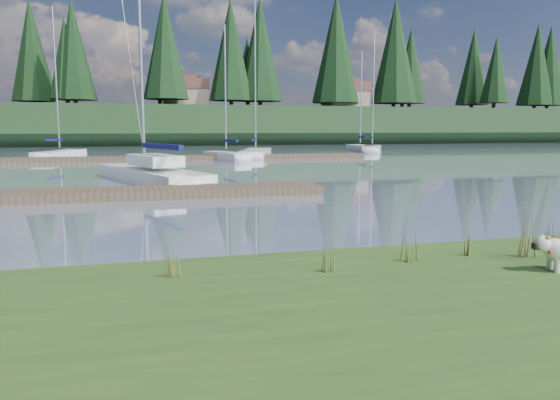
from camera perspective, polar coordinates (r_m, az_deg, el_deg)
name	(u,v)px	position (r m, az deg, el deg)	size (l,w,h in m)	color
ground	(163,160)	(39.69, -12.13, 4.07)	(200.00, 200.00, 0.00)	#8292AD
bank	(464,396)	(4.83, 18.68, -18.79)	(60.00, 9.00, 0.35)	#31521C
ridge	(143,126)	(82.58, -14.14, 7.47)	(200.00, 20.00, 5.00)	black
sailboat_main	(145,171)	(24.49, -13.92, 2.95)	(4.83, 9.77, 13.82)	white
dock_near	(80,195)	(18.72, -20.19, 0.52)	(16.00, 2.00, 0.30)	#4C3D2C
dock_far	(191,158)	(39.86, -9.26, 4.37)	(26.00, 2.20, 0.30)	#4C3D2C
sailboat_bg_1	(64,153)	(45.39, -21.67, 4.54)	(3.72, 7.64, 11.30)	white
sailboat_bg_2	(223,155)	(39.62, -5.96, 4.68)	(2.72, 6.30, 9.50)	white
sailboat_bg_3	(257,152)	(44.44, -2.45, 5.00)	(4.79, 9.58, 13.75)	white
sailboat_bg_4	(372,148)	(53.56, 9.63, 5.34)	(4.84, 7.47, 11.30)	white
sailboat_bg_5	(359,147)	(56.67, 8.21, 5.48)	(2.29, 7.00, 9.96)	white
weed_0	(328,253)	(7.44, 5.03, -5.57)	(0.17, 0.14, 0.60)	#475B23
weed_1	(410,248)	(8.19, 13.41, -4.89)	(0.17, 0.14, 0.49)	#475B23
weed_2	(527,235)	(9.08, 24.39, -3.33)	(0.17, 0.14, 0.79)	#475B23
weed_3	(174,261)	(7.30, -10.99, -6.28)	(0.17, 0.14, 0.50)	#475B23
weed_4	(471,244)	(8.86, 19.34, -4.35)	(0.17, 0.14, 0.42)	#475B23
weed_5	(548,233)	(9.74, 26.25, -3.13)	(0.17, 0.14, 0.63)	#475B23
mud_lip	(297,270)	(8.62, 1.81, -7.36)	(60.00, 0.50, 0.14)	#33281C
conifer_3	(66,58)	(82.43, -21.50, 13.62)	(4.84, 4.84, 12.25)	#382619
conifer_4	(165,46)	(76.51, -11.91, 15.51)	(6.16, 6.16, 15.10)	#382619
conifer_5	(247,69)	(81.89, -3.43, 13.52)	(3.96, 3.96, 10.35)	#382619
conifer_6	(336,48)	(84.15, 5.87, 15.51)	(7.04, 7.04, 17.00)	#382619
conifer_7	(410,66)	(92.56, 13.46, 13.49)	(5.28, 5.28, 13.20)	#382619
conifer_8	(495,70)	(96.19, 21.59, 12.53)	(4.62, 4.62, 11.77)	#382619
conifer_9	(549,66)	(106.83, 26.32, 12.47)	(5.94, 5.94, 14.62)	#382619
house_1	(185,93)	(81.15, -9.90, 10.99)	(6.30, 5.30, 4.65)	gray
house_2	(345,95)	(85.16, 6.83, 10.88)	(6.30, 5.30, 4.65)	gray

